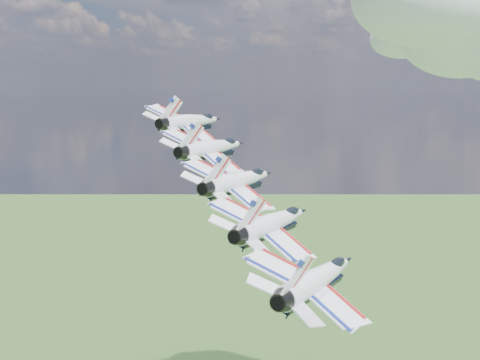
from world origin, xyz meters
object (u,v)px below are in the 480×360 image
at_px(jet_0, 192,121).
at_px(jet_1, 214,147).
at_px(jet_4, 319,278).
at_px(jet_3, 274,222).
at_px(jet_2, 240,180).

distance_m(jet_0, jet_1, 11.35).
xyz_separation_m(jet_1, jet_4, (21.71, -24.68, -8.86)).
bearing_deg(jet_1, jet_4, -41.00).
height_order(jet_1, jet_3, jet_1).
bearing_deg(jet_0, jet_1, -41.00).
distance_m(jet_2, jet_4, 22.70).
distance_m(jet_3, jet_4, 11.35).
xyz_separation_m(jet_0, jet_4, (28.95, -32.91, -11.81)).
height_order(jet_0, jet_4, jet_0).
relative_size(jet_1, jet_3, 1.00).
bearing_deg(jet_1, jet_2, -41.00).
xyz_separation_m(jet_2, jet_3, (7.24, -8.23, -2.95)).
relative_size(jet_3, jet_4, 1.00).
relative_size(jet_0, jet_1, 1.00).
distance_m(jet_1, jet_4, 34.05).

